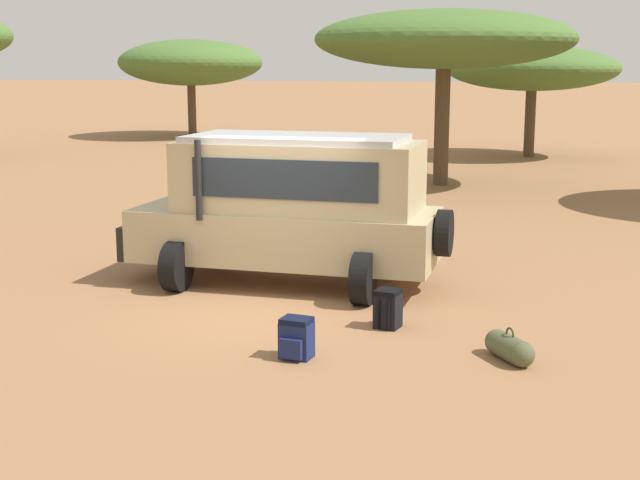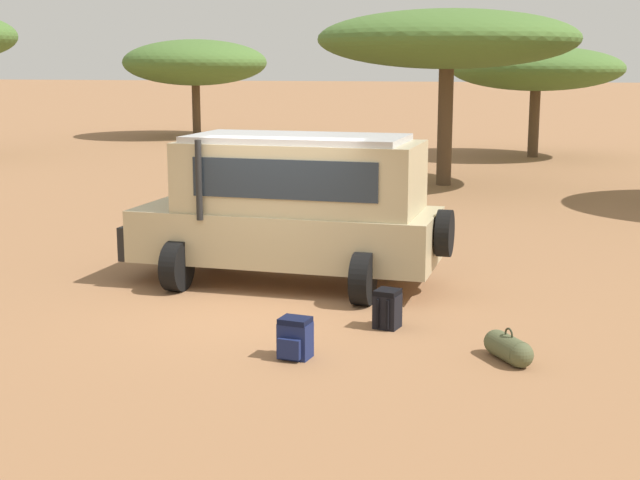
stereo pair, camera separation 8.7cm
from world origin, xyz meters
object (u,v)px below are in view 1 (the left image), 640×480
object	(u,v)px
acacia_tree_centre_back	(444,40)
acacia_tree_right_mid	(532,69)
acacia_tree_left_mid	(191,63)
duffel_bag_low_black_case	(509,348)
backpack_cluster_center	(296,339)
safari_vehicle	(292,206)
backpack_beside_front_wheel	(388,309)

from	to	relation	value
acacia_tree_centre_back	acacia_tree_right_mid	world-z (taller)	acacia_tree_centre_back
acacia_tree_left_mid	acacia_tree_right_mid	distance (m)	17.18
acacia_tree_centre_back	acacia_tree_right_mid	size ratio (longest dim) A/B	1.16
duffel_bag_low_black_case	acacia_tree_centre_back	bearing A→B (deg)	98.69
backpack_cluster_center	duffel_bag_low_black_case	xyz separation A→B (m)	(2.56, 0.51, -0.09)
safari_vehicle	duffel_bag_low_black_case	distance (m)	4.90
backpack_beside_front_wheel	duffel_bag_low_black_case	bearing A→B (deg)	-31.90
acacia_tree_left_mid	acacia_tree_centre_back	distance (m)	20.10
safari_vehicle	duffel_bag_low_black_case	bearing A→B (deg)	-41.25
safari_vehicle	acacia_tree_left_mid	bearing A→B (deg)	114.36
duffel_bag_low_black_case	acacia_tree_centre_back	xyz separation A→B (m)	(-2.42, 15.81, 4.06)
backpack_cluster_center	acacia_tree_left_mid	bearing A→B (deg)	113.39
acacia_tree_right_mid	backpack_beside_front_wheel	bearing A→B (deg)	-94.25
safari_vehicle	acacia_tree_right_mid	distance (m)	21.89
backpack_cluster_center	acacia_tree_centre_back	bearing A→B (deg)	89.51
safari_vehicle	acacia_tree_centre_back	world-z (taller)	acacia_tree_centre_back
backpack_beside_front_wheel	acacia_tree_right_mid	size ratio (longest dim) A/B	0.08
backpack_cluster_center	backpack_beside_front_wheel	bearing A→B (deg)	59.70
duffel_bag_low_black_case	acacia_tree_right_mid	distance (m)	24.83
backpack_cluster_center	duffel_bag_low_black_case	distance (m)	2.61
duffel_bag_low_black_case	safari_vehicle	bearing A→B (deg)	138.75
safari_vehicle	backpack_cluster_center	bearing A→B (deg)	-74.29
backpack_beside_front_wheel	backpack_cluster_center	xyz separation A→B (m)	(-0.90, -1.54, -0.01)
backpack_beside_front_wheel	acacia_tree_right_mid	world-z (taller)	acacia_tree_right_mid
safari_vehicle	acacia_tree_right_mid	bearing A→B (deg)	80.28
acacia_tree_centre_back	backpack_cluster_center	bearing A→B (deg)	-90.49
backpack_beside_front_wheel	backpack_cluster_center	distance (m)	1.78
backpack_cluster_center	acacia_tree_left_mid	size ratio (longest dim) A/B	0.07
duffel_bag_low_black_case	acacia_tree_centre_back	world-z (taller)	acacia_tree_centre_back
backpack_beside_front_wheel	acacia_tree_centre_back	size ratio (longest dim) A/B	0.07
duffel_bag_low_black_case	acacia_tree_left_mid	world-z (taller)	acacia_tree_left_mid
backpack_cluster_center	acacia_tree_right_mid	distance (m)	25.46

